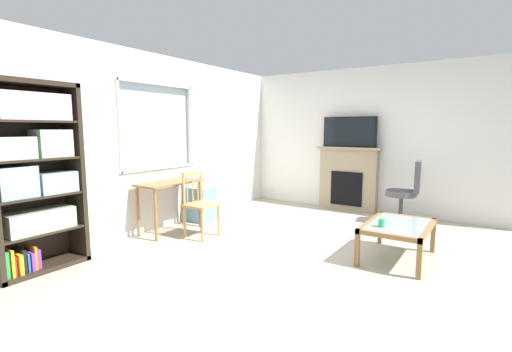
% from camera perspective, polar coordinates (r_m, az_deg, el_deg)
% --- Properties ---
extents(ground, '(6.17, 6.18, 0.02)m').
position_cam_1_polar(ground, '(4.46, 10.44, -12.28)').
color(ground, '#B2A893').
extents(wall_back_with_window, '(5.17, 0.15, 2.56)m').
position_cam_1_polar(wall_back_with_window, '(5.74, -13.71, 4.93)').
color(wall_back_with_window, silver).
rests_on(wall_back_with_window, ground).
extents(wall_right, '(0.12, 5.38, 2.56)m').
position_cam_1_polar(wall_right, '(6.72, 19.65, 5.29)').
color(wall_right, silver).
rests_on(wall_right, ground).
extents(bookshelf, '(0.90, 0.38, 1.97)m').
position_cam_1_polar(bookshelf, '(4.38, -31.78, 0.61)').
color(bookshelf, '#2D2319').
rests_on(bookshelf, ground).
extents(desk_under_window, '(0.96, 0.46, 0.73)m').
position_cam_1_polar(desk_under_window, '(5.33, -13.43, -2.15)').
color(desk_under_window, olive).
rests_on(desk_under_window, ground).
extents(wooden_chair, '(0.42, 0.40, 0.90)m').
position_cam_1_polar(wooden_chair, '(5.04, -8.91, -4.31)').
color(wooden_chair, tan).
rests_on(wooden_chair, ground).
extents(plastic_drawer_unit, '(0.35, 0.40, 0.55)m').
position_cam_1_polar(plastic_drawer_unit, '(5.93, -8.65, -4.38)').
color(plastic_drawer_unit, '#72ADDB').
rests_on(plastic_drawer_unit, ground).
extents(fireplace, '(0.26, 1.14, 1.16)m').
position_cam_1_polar(fireplace, '(6.79, 14.37, -0.40)').
color(fireplace, tan).
rests_on(fireplace, ground).
extents(tv, '(0.06, 0.96, 0.54)m').
position_cam_1_polar(tv, '(6.72, 14.55, 6.75)').
color(tv, black).
rests_on(tv, fireplace).
extents(office_chair, '(0.57, 0.58, 1.00)m').
position_cam_1_polar(office_chair, '(6.09, 22.83, -1.90)').
color(office_chair, '#4C4C51').
rests_on(office_chair, ground).
extents(coffee_table, '(1.00, 0.67, 0.41)m').
position_cam_1_polar(coffee_table, '(4.46, 21.51, -7.72)').
color(coffee_table, '#8C9E99').
rests_on(coffee_table, ground).
extents(sippy_cup, '(0.07, 0.07, 0.09)m').
position_cam_1_polar(sippy_cup, '(4.24, 19.21, -6.98)').
color(sippy_cup, '#33B770').
rests_on(sippy_cup, coffee_table).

